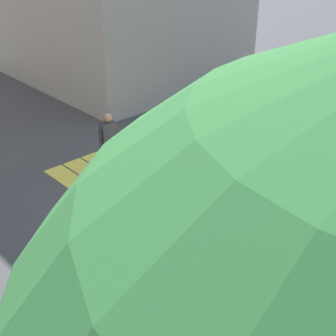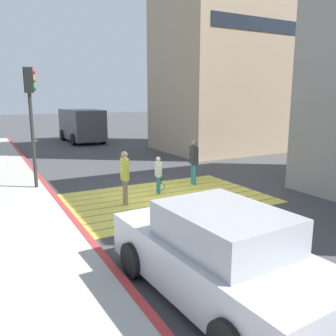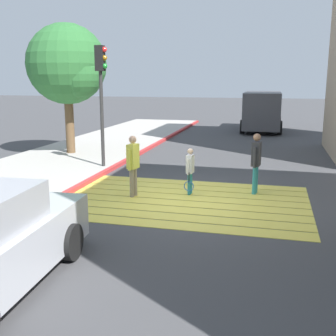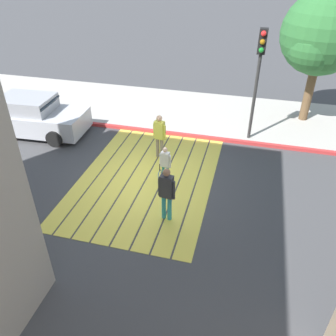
{
  "view_description": "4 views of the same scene",
  "coord_description": "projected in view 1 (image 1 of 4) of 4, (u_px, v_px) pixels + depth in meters",
  "views": [
    {
      "loc": [
        -6.29,
        6.79,
        5.59
      ],
      "look_at": [
        0.05,
        0.9,
        0.88
      ],
      "focal_mm": 49.81,
      "sensor_mm": 36.0,
      "label": 1
    },
    {
      "loc": [
        -5.25,
        -9.79,
        3.29
      ],
      "look_at": [
        0.34,
        0.58,
        0.89
      ],
      "focal_mm": 37.69,
      "sensor_mm": 36.0,
      "label": 2
    },
    {
      "loc": [
        2.18,
        -10.4,
        3.16
      ],
      "look_at": [
        -0.54,
        0.36,
        0.78
      ],
      "focal_mm": 44.83,
      "sensor_mm": 36.0,
      "label": 3
    },
    {
      "loc": [
        8.85,
        3.06,
        6.54
      ],
      "look_at": [
        0.73,
        0.94,
        1.03
      ],
      "focal_mm": 36.3,
      "sensor_mm": 36.0,
      "label": 4
    }
  ],
  "objects": [
    {
      "name": "pedestrian_adult_lead",
      "position": [
        109.0,
        142.0,
        10.74
      ],
      "size": [
        0.26,
        0.49,
        1.69
      ],
      "color": "teal",
      "rests_on": "ground"
    },
    {
      "name": "traffic_light_corner",
      "position": [
        243.0,
        177.0,
        5.15
      ],
      "size": [
        0.39,
        0.28,
        4.24
      ],
      "color": "#2D2D2D",
      "rests_on": "ground"
    },
    {
      "name": "ground_plane",
      "position": [
        198.0,
        190.0,
        10.78
      ],
      "size": [
        120.0,
        120.0,
        0.0
      ],
      "primitive_type": "plane",
      "color": "#424244"
    },
    {
      "name": "pedestrian_adult_trailing",
      "position": [
        249.0,
        176.0,
        9.36
      ],
      "size": [
        0.27,
        0.48,
        1.67
      ],
      "color": "gray",
      "rests_on": "ground"
    },
    {
      "name": "crosswalk_stripes",
      "position": [
        198.0,
        189.0,
        10.77
      ],
      "size": [
        6.4,
        4.35,
        0.01
      ],
      "color": "#EAD64C",
      "rests_on": "ground"
    },
    {
      "name": "curb_painted",
      "position": [
        324.0,
        253.0,
        8.66
      ],
      "size": [
        0.16,
        40.0,
        0.13
      ],
      "primitive_type": "cube",
      "color": "#BC3333",
      "rests_on": "ground"
    },
    {
      "name": "pedestrian_child_with_racket",
      "position": [
        178.0,
        171.0,
        10.05
      ],
      "size": [
        0.28,
        0.41,
        1.29
      ],
      "color": "teal",
      "rests_on": "ground"
    }
  ]
}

